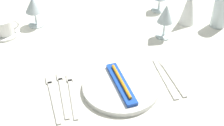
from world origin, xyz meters
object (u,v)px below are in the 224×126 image
(fork_salad, at_px, (53,96))
(napkin_folded, at_px, (189,6))
(wine_glass_right, at_px, (166,15))
(dinner_plate, at_px, (121,87))
(toothbrush_package, at_px, (121,83))
(wine_glass_left, at_px, (34,6))
(fork_inner, at_px, (63,92))
(dinner_knife, at_px, (165,79))
(drink_tumbler, at_px, (220,12))
(spoon_soup, at_px, (168,72))
(coffee_cup_left, at_px, (4,26))
(fork_outer, at_px, (72,93))

(fork_salad, height_order, napkin_folded, napkin_folded)
(wine_glass_right, xyz_separation_m, napkin_folded, (0.14, 0.08, -0.02))
(dinner_plate, height_order, napkin_folded, napkin_folded)
(toothbrush_package, bearing_deg, wine_glass_left, 116.43)
(fork_inner, relative_size, napkin_folded, 1.33)
(toothbrush_package, bearing_deg, wine_glass_right, 45.96)
(fork_salad, height_order, wine_glass_right, wine_glass_right)
(fork_inner, xyz_separation_m, dinner_knife, (0.35, -0.02, 0.00))
(wine_glass_right, relative_size, drink_tumbler, 1.06)
(dinner_knife, height_order, wine_glass_left, wine_glass_left)
(wine_glass_left, bearing_deg, toothbrush_package, -63.57)
(wine_glass_right, bearing_deg, fork_salad, -152.71)
(dinner_knife, distance_m, wine_glass_right, 0.30)
(dinner_plate, bearing_deg, wine_glass_right, 45.96)
(fork_salad, relative_size, napkin_folded, 1.37)
(fork_salad, bearing_deg, spoon_soup, 2.74)
(spoon_soup, bearing_deg, drink_tumbler, 36.84)
(toothbrush_package, relative_size, coffee_cup_left, 1.97)
(coffee_cup_left, bearing_deg, wine_glass_right, -15.75)
(fork_inner, height_order, dinner_knife, same)
(fork_outer, relative_size, dinner_knife, 1.00)
(spoon_soup, bearing_deg, wine_glass_left, 133.36)
(dinner_plate, bearing_deg, napkin_folded, 40.92)
(wine_glass_left, distance_m, drink_tumbler, 0.80)
(spoon_soup, bearing_deg, napkin_folded, 55.04)
(fork_outer, height_order, wine_glass_right, wine_glass_right)
(fork_outer, bearing_deg, napkin_folded, 30.36)
(fork_salad, height_order, coffee_cup_left, coffee_cup_left)
(fork_inner, distance_m, fork_salad, 0.04)
(fork_salad, bearing_deg, drink_tumbler, 20.09)
(toothbrush_package, xyz_separation_m, wine_glass_right, (0.26, 0.27, 0.07))
(dinner_plate, height_order, drink_tumbler, drink_tumbler)
(dinner_knife, bearing_deg, fork_salad, 178.27)
(drink_tumbler, xyz_separation_m, napkin_folded, (-0.12, 0.06, 0.01))
(fork_inner, bearing_deg, drink_tumbler, 20.16)
(dinner_plate, xyz_separation_m, napkin_folded, (0.40, 0.35, 0.07))
(toothbrush_package, height_order, coffee_cup_left, coffee_cup_left)
(fork_outer, xyz_separation_m, fork_salad, (-0.06, 0.00, 0.00))
(dinner_plate, height_order, dinner_knife, dinner_plate)
(toothbrush_package, xyz_separation_m, wine_glass_left, (-0.25, 0.50, 0.07))
(dinner_plate, bearing_deg, dinner_knife, 2.83)
(dinner_plate, relative_size, fork_inner, 1.14)
(dinner_knife, bearing_deg, coffee_cup_left, 140.79)
(fork_salad, distance_m, spoon_soup, 0.41)
(dinner_plate, distance_m, wine_glass_left, 0.56)
(napkin_folded, bearing_deg, dinner_knife, -125.33)
(fork_inner, height_order, wine_glass_left, wine_glass_left)
(coffee_cup_left, bearing_deg, wine_glass_left, 20.59)
(toothbrush_package, bearing_deg, drink_tumbler, 29.18)
(dinner_plate, relative_size, spoon_soup, 1.21)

